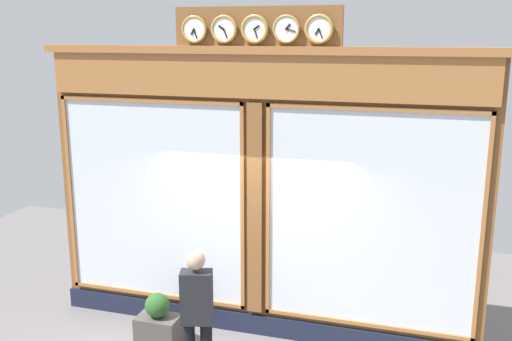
{
  "coord_description": "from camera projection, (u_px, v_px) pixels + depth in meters",
  "views": [
    {
      "loc": [
        -2.15,
        7.02,
        4.05
      ],
      "look_at": [
        0.0,
        0.0,
        2.31
      ],
      "focal_mm": 40.94,
      "sensor_mm": 36.0,
      "label": 1
    }
  ],
  "objects": [
    {
      "name": "shop_facade",
      "position": [
        259.0,
        193.0,
        7.75
      ],
      "size": [
        5.97,
        0.42,
        4.36
      ],
      "color": "brown",
      "rests_on": "ground_plane"
    },
    {
      "name": "pedestrian",
      "position": [
        197.0,
        313.0,
        6.65
      ],
      "size": [
        0.41,
        0.31,
        1.69
      ],
      "color": "black",
      "rests_on": "ground_plane"
    },
    {
      "name": "planter_shrub",
      "position": [
        157.0,
        305.0,
        7.63
      ],
      "size": [
        0.33,
        0.33,
        0.33
      ],
      "primitive_type": "sphere",
      "color": "#285623",
      "rests_on": "planter_box"
    },
    {
      "name": "planter_box",
      "position": [
        158.0,
        331.0,
        7.72
      ],
      "size": [
        0.56,
        0.36,
        0.41
      ],
      "primitive_type": "cube",
      "color": "#4C4742",
      "rests_on": "ground_plane"
    }
  ]
}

